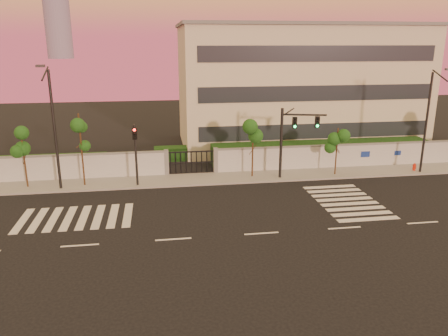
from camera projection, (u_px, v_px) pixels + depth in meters
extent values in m
plane|color=black|center=(261.00, 233.00, 24.88)|extent=(120.00, 120.00, 0.00)
cube|color=gray|center=(231.00, 178.00, 34.82)|extent=(60.00, 3.00, 0.15)
cube|color=#AFB1B7|center=(2.00, 171.00, 33.41)|extent=(25.00, 0.30, 2.00)
cube|color=slate|center=(0.00, 157.00, 33.12)|extent=(25.00, 0.36, 0.12)
cube|color=#AFB1B7|center=(391.00, 155.00, 38.12)|extent=(31.00, 0.30, 2.00)
cube|color=slate|center=(392.00, 143.00, 37.82)|extent=(31.00, 0.36, 0.12)
cube|color=slate|center=(167.00, 163.00, 35.22)|extent=(0.35, 0.35, 2.20)
cube|color=slate|center=(216.00, 161.00, 35.81)|extent=(0.35, 0.35, 2.20)
cube|color=black|center=(321.00, 151.00, 39.71)|extent=(20.00, 2.00, 1.80)
cube|color=black|center=(32.00, 165.00, 36.09)|extent=(12.00, 1.80, 1.40)
cube|color=black|center=(187.00, 153.00, 40.40)|extent=(6.00, 1.50, 1.20)
cube|color=beige|center=(297.00, 87.00, 45.41)|extent=(24.00, 12.00, 12.00)
cube|color=#262D38|center=(316.00, 131.00, 40.67)|extent=(22.00, 0.08, 1.40)
cube|color=#262D38|center=(318.00, 93.00, 39.69)|extent=(22.00, 0.08, 1.40)
cube|color=#262D38|center=(321.00, 54.00, 38.72)|extent=(22.00, 0.08, 1.40)
cube|color=slate|center=(300.00, 25.00, 43.70)|extent=(24.40, 12.40, 0.30)
cube|color=silver|center=(22.00, 221.00, 26.61)|extent=(0.50, 4.00, 0.02)
cube|color=silver|center=(38.00, 220.00, 26.75)|extent=(0.50, 4.00, 0.02)
cube|color=silver|center=(53.00, 219.00, 26.88)|extent=(0.50, 4.00, 0.02)
cube|color=silver|center=(68.00, 218.00, 27.01)|extent=(0.50, 4.00, 0.02)
cube|color=silver|center=(84.00, 217.00, 27.14)|extent=(0.50, 4.00, 0.02)
cube|color=silver|center=(98.00, 216.00, 27.28)|extent=(0.50, 4.00, 0.02)
cube|color=silver|center=(113.00, 216.00, 27.41)|extent=(0.50, 4.00, 0.02)
cube|color=silver|center=(128.00, 215.00, 27.54)|extent=(0.50, 4.00, 0.02)
cube|color=silver|center=(368.00, 219.00, 26.86)|extent=(4.00, 0.50, 0.02)
cube|color=silver|center=(362.00, 214.00, 27.71)|extent=(4.00, 0.50, 0.02)
cube|color=silver|center=(356.00, 209.00, 28.56)|extent=(4.00, 0.50, 0.02)
cube|color=silver|center=(350.00, 204.00, 29.42)|extent=(4.00, 0.50, 0.02)
cube|color=silver|center=(344.00, 199.00, 30.27)|extent=(4.00, 0.50, 0.02)
cube|color=silver|center=(339.00, 195.00, 31.13)|extent=(4.00, 0.50, 0.02)
cube|color=silver|center=(334.00, 191.00, 31.98)|extent=(4.00, 0.50, 0.02)
cube|color=silver|center=(329.00, 187.00, 32.83)|extent=(4.00, 0.50, 0.02)
cube|color=silver|center=(80.00, 245.00, 23.41)|extent=(2.00, 0.15, 0.01)
cube|color=silver|center=(173.00, 239.00, 24.14)|extent=(2.00, 0.15, 0.01)
cube|color=silver|center=(261.00, 233.00, 24.88)|extent=(2.00, 0.15, 0.01)
cube|color=silver|center=(344.00, 228.00, 25.61)|extent=(2.00, 0.15, 0.01)
cube|color=silver|center=(423.00, 223.00, 26.35)|extent=(2.00, 0.15, 0.01)
cylinder|color=#382314|center=(24.00, 159.00, 31.87)|extent=(0.11, 0.11, 4.52)
sphere|color=#184B15|center=(22.00, 141.00, 31.49)|extent=(1.05, 1.05, 1.05)
sphere|color=#184B15|center=(29.00, 149.00, 31.91)|extent=(0.80, 0.80, 0.80)
sphere|color=#184B15|center=(18.00, 148.00, 31.44)|extent=(0.76, 0.76, 0.76)
cylinder|color=#382314|center=(82.00, 151.00, 32.14)|extent=(0.12, 0.12, 5.56)
sphere|color=#184B15|center=(80.00, 129.00, 31.68)|extent=(1.10, 1.10, 1.10)
sphere|color=#184B15|center=(86.00, 139.00, 32.15)|extent=(0.84, 0.84, 0.84)
sphere|color=#184B15|center=(76.00, 137.00, 31.65)|extent=(0.80, 0.80, 0.80)
cylinder|color=#382314|center=(253.00, 151.00, 34.40)|extent=(0.13, 0.13, 4.48)
sphere|color=#184B15|center=(253.00, 134.00, 34.02)|extent=(1.15, 1.15, 1.15)
sphere|color=#184B15|center=(257.00, 142.00, 34.46)|extent=(0.88, 0.88, 0.88)
sphere|color=#184B15|center=(249.00, 140.00, 33.95)|extent=(0.84, 0.84, 0.84)
cylinder|color=#382314|center=(336.00, 152.00, 35.04)|extent=(0.11, 0.11, 3.94)
sphere|color=#184B15|center=(337.00, 138.00, 34.71)|extent=(1.02, 1.02, 1.02)
sphere|color=#184B15|center=(340.00, 144.00, 35.10)|extent=(0.78, 0.78, 0.78)
sphere|color=#184B15|center=(334.00, 143.00, 34.65)|extent=(0.74, 0.74, 0.74)
cylinder|color=black|center=(281.00, 144.00, 33.96)|extent=(0.22, 0.22, 5.65)
cylinder|color=black|center=(304.00, 115.00, 33.58)|extent=(3.39, 1.01, 0.15)
cube|color=black|center=(295.00, 123.00, 33.59)|extent=(0.32, 0.16, 0.82)
sphere|color=#0CF259|center=(295.00, 126.00, 33.56)|extent=(0.18, 0.18, 0.18)
cube|color=black|center=(317.00, 122.00, 33.86)|extent=(0.32, 0.16, 0.82)
sphere|color=#0CF259|center=(318.00, 126.00, 33.83)|extent=(0.18, 0.18, 0.18)
cylinder|color=black|center=(136.00, 156.00, 32.26)|extent=(0.17, 0.17, 4.73)
cube|color=black|center=(135.00, 133.00, 31.73)|extent=(0.37, 0.19, 0.95)
sphere|color=red|center=(134.00, 130.00, 31.54)|extent=(0.21, 0.21, 0.21)
cylinder|color=black|center=(55.00, 132.00, 30.96)|extent=(0.20, 0.20, 8.71)
cylinder|color=black|center=(45.00, 74.00, 28.88)|extent=(0.11, 2.08, 0.85)
cube|color=#3F3F44|center=(40.00, 66.00, 27.80)|extent=(0.54, 0.27, 0.16)
cylinder|color=black|center=(426.00, 124.00, 35.06)|extent=(0.19, 0.19, 8.26)
cylinder|color=black|center=(440.00, 76.00, 33.08)|extent=(0.10, 1.97, 0.80)
cylinder|color=red|center=(414.00, 169.00, 36.51)|extent=(0.23, 0.23, 0.51)
cylinder|color=red|center=(414.00, 166.00, 36.42)|extent=(0.29, 0.29, 0.10)
sphere|color=red|center=(415.00, 164.00, 36.39)|extent=(0.18, 0.18, 0.18)
cylinder|color=red|center=(414.00, 168.00, 36.48)|extent=(0.30, 0.13, 0.10)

